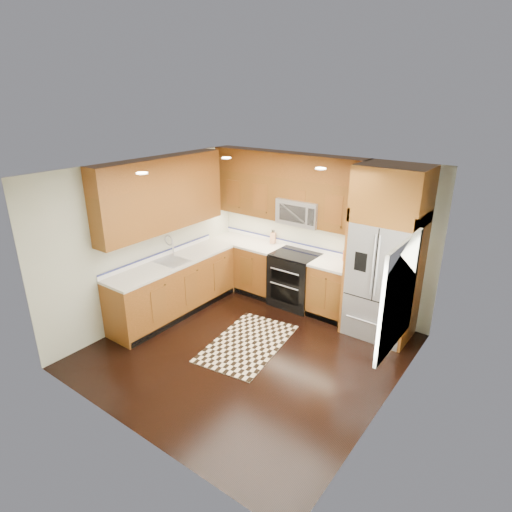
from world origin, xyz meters
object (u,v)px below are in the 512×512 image
Objects in this scene: range at (295,280)px; refrigerator at (386,254)px; utensil_crock at (347,254)px; knife_block at (273,238)px; rug at (248,343)px.

refrigerator is at bearing -1.40° from range.
range is 2.58× the size of utensil_crock.
range is at bearing -164.02° from utensil_crock.
refrigerator reaches higher than utensil_crock.
range is at bearing -21.44° from knife_block.
refrigerator is 2.22m from knife_block.
rug is at bearing -66.75° from knife_block.
range is at bearing 86.66° from rug.
refrigerator is 7.09× the size of utensil_crock.
knife_block is at bearing 158.56° from range.
knife_block is (-2.18, 0.29, -0.26)m from refrigerator.
utensil_crock reaches higher than rug.
refrigerator is 10.42× the size of knife_block.
rug is at bearing -111.97° from utensil_crock.
utensil_crock is (1.46, -0.01, 0.02)m from knife_block.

